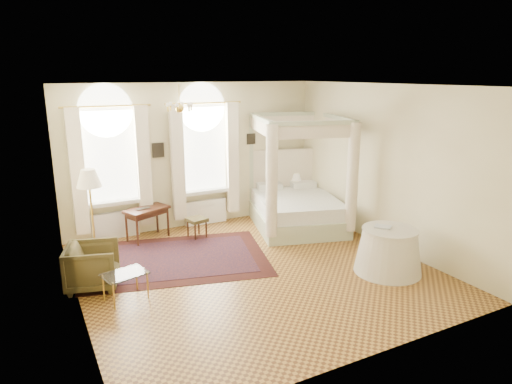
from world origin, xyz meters
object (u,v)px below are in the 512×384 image
(writing_desk, at_px, (147,213))
(side_table, at_px, (389,251))
(canopy_bed, at_px, (297,202))
(nightstand, at_px, (299,201))
(stool, at_px, (197,221))
(coffee_table, at_px, (125,276))
(armchair, at_px, (93,266))
(floor_lamp, at_px, (89,183))

(writing_desk, relative_size, side_table, 0.87)
(canopy_bed, height_order, nightstand, canopy_bed)
(canopy_bed, xyz_separation_m, stool, (-2.32, 0.40, -0.22))
(nightstand, bearing_deg, writing_desk, -177.42)
(nightstand, relative_size, stool, 1.26)
(coffee_table, relative_size, side_table, 0.62)
(canopy_bed, bearing_deg, writing_desk, 166.57)
(canopy_bed, xyz_separation_m, coffee_table, (-4.33, -1.76, -0.18))
(canopy_bed, height_order, coffee_table, canopy_bed)
(writing_desk, xyz_separation_m, side_table, (3.41, -3.68, -0.19))
(writing_desk, bearing_deg, armchair, -127.24)
(stool, bearing_deg, writing_desk, 158.22)
(side_table, bearing_deg, canopy_bed, 92.06)
(writing_desk, bearing_deg, nightstand, 2.58)
(writing_desk, height_order, floor_lamp, floor_lamp)
(coffee_table, xyz_separation_m, floor_lamp, (-0.17, 1.91, 1.12))
(nightstand, relative_size, armchair, 0.70)
(side_table, bearing_deg, nightstand, 81.50)
(nightstand, bearing_deg, canopy_bed, -125.11)
(nightstand, xyz_separation_m, stool, (-3.00, -0.57, 0.08))
(nightstand, relative_size, writing_desk, 0.56)
(coffee_table, height_order, side_table, side_table)
(coffee_table, bearing_deg, armchair, 118.74)
(floor_lamp, bearing_deg, writing_desk, 28.24)
(armchair, bearing_deg, side_table, -94.57)
(nightstand, distance_m, armchair, 5.76)
(writing_desk, height_order, coffee_table, writing_desk)
(writing_desk, relative_size, coffee_table, 1.39)
(stool, relative_size, side_table, 0.39)
(armchair, xyz_separation_m, floor_lamp, (0.22, 1.21, 1.14))
(coffee_table, bearing_deg, nightstand, 28.60)
(nightstand, xyz_separation_m, coffee_table, (-5.01, -2.73, 0.11))
(coffee_table, xyz_separation_m, side_table, (4.43, -1.13, -0.00))
(canopy_bed, relative_size, writing_desk, 2.68)
(writing_desk, relative_size, armchair, 1.26)
(coffee_table, relative_size, floor_lamp, 0.42)
(stool, bearing_deg, armchair, -148.54)
(nightstand, height_order, floor_lamp, floor_lamp)
(armchair, bearing_deg, floor_lamp, 6.12)
(writing_desk, distance_m, stool, 1.08)
(armchair, distance_m, floor_lamp, 1.68)
(armchair, bearing_deg, stool, -42.30)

